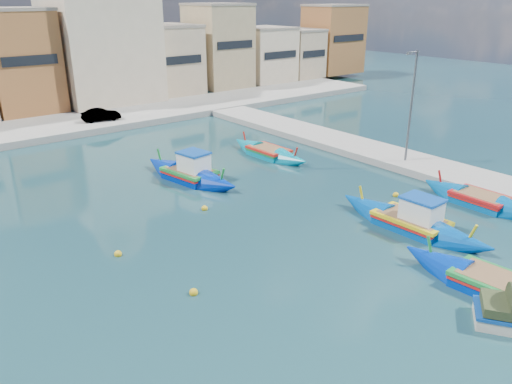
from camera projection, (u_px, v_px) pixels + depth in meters
name	position (u px, v px, depth m)	size (l,w,h in m)	color
ground	(271.00, 286.00, 20.75)	(160.00, 160.00, 0.00)	#112B35
east_quay	(490.00, 185.00, 31.16)	(4.00, 70.00, 0.50)	gray
north_quay	(36.00, 130.00, 43.85)	(80.00, 8.00, 0.60)	gray
north_townhouses	(74.00, 62.00, 51.37)	(83.20, 7.87, 10.19)	tan
church_block	(98.00, 25.00, 52.52)	(10.00, 10.00, 19.10)	beige
quay_street_lamp	(411.00, 106.00, 33.69)	(1.18, 0.16, 8.00)	#595B60
luzzu_turquoise_cabin	(411.00, 223.00, 25.72)	(2.26, 9.14, 2.92)	#004AA2
luzzu_blue_cabin	(190.00, 175.00, 32.65)	(3.53, 8.87, 3.06)	#0027A3
luzzu_cyan_mid	(269.00, 153.00, 37.54)	(2.17, 8.06, 2.36)	#00839F
luzzu_blue_south	(498.00, 288.00, 20.15)	(2.66, 8.86, 2.52)	#002EAD
luzzu_cyan_south	(480.00, 201.00, 28.70)	(2.05, 7.69, 2.39)	#00569C
mooring_buoys	(209.00, 230.00, 25.53)	(23.38, 24.47, 0.36)	gold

